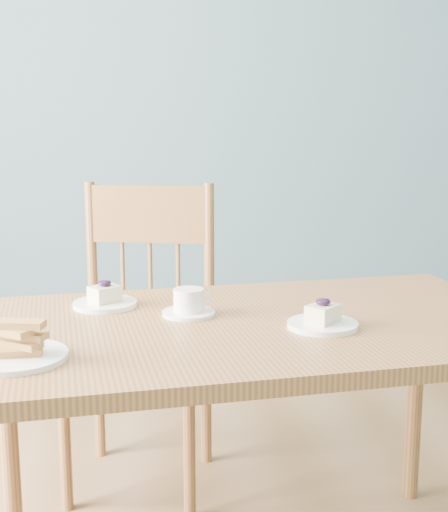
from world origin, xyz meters
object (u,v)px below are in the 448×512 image
Objects in this scene: cheesecake_plate_near at (323,320)px; biscotti_plate at (14,347)px; cheesecake_plate_far at (105,300)px; coffee_cup at (189,304)px; dining_chair at (142,334)px; dining_table at (257,349)px.

biscotti_plate is (-0.65, -0.14, 0.01)m from cheesecake_plate_near.
cheesecake_plate_far reaches higher than coffee_cup.
cheesecake_plate_far is 1.25× the size of coffee_cup.
dining_chair is at bearing 73.29° from biscotti_plate.
dining_chair is (-0.27, 0.60, -0.14)m from dining_table.
dining_chair is 5.98× the size of cheesecake_plate_far.
dining_table is at bearing -41.33° from coffee_cup.
cheesecake_plate_near is at bearing -45.31° from dining_chair.
coffee_cup is at bearing 38.11° from biscotti_plate.
coffee_cup is (0.12, -0.53, 0.23)m from dining_chair.
biscotti_plate is at bearing -158.57° from coffee_cup.
dining_chair is 4.64× the size of biscotti_plate.
biscotti_plate reaches higher than dining_table.
dining_table is 0.67m from dining_chair.
dining_chair is 0.88m from biscotti_plate.
dining_table is 0.18m from cheesecake_plate_near.
biscotti_plate reaches higher than cheesecake_plate_far.
coffee_cup is (-0.15, 0.07, 0.10)m from dining_table.
coffee_cup is (-0.29, 0.14, 0.01)m from cheesecake_plate_near.
dining_chair is at bearing 78.33° from cheesecake_plate_far.
coffee_cup is 0.46m from biscotti_plate.
dining_chair reaches higher than cheesecake_plate_near.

